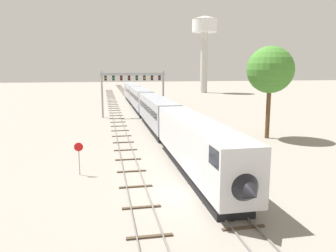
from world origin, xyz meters
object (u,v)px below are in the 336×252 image
at_px(signal_gantry, 133,83).
at_px(water_tower, 205,33).
at_px(passenger_train, 147,105).
at_px(stop_sign, 79,154).
at_px(trackside_tree_left, 270,70).

xyz_separation_m(signal_gantry, water_tower, (31.28, 57.51, 15.10)).
distance_m(passenger_train, water_tower, 69.59).
xyz_separation_m(stop_sign, trackside_tree_left, (23.41, 11.32, 7.04)).
relative_size(signal_gantry, stop_sign, 4.20).
bearing_deg(passenger_train, water_tower, 64.31).
relative_size(stop_sign, trackside_tree_left, 0.24).
xyz_separation_m(signal_gantry, stop_sign, (-7.75, -34.13, -4.53)).
height_order(water_tower, stop_sign, water_tower).
height_order(passenger_train, water_tower, water_tower).
bearing_deg(stop_sign, trackside_tree_left, 25.80).
bearing_deg(trackside_tree_left, passenger_train, 123.89).
xyz_separation_m(water_tower, stop_sign, (-39.03, -91.64, -19.63)).
height_order(water_tower, trackside_tree_left, water_tower).
height_order(signal_gantry, stop_sign, signal_gantry).
bearing_deg(water_tower, trackside_tree_left, -101.00).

